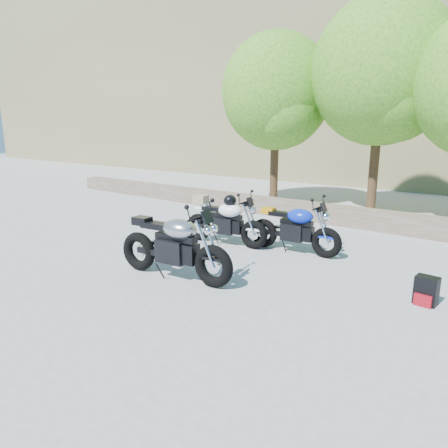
{
  "coord_description": "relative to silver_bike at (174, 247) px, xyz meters",
  "views": [
    {
      "loc": [
        4.85,
        -4.84,
        2.48
      ],
      "look_at": [
        0.2,
        1.0,
        0.75
      ],
      "focal_mm": 32.0,
      "sensor_mm": 36.0,
      "label": 1
    }
  ],
  "objects": [
    {
      "name": "tree_decid_left",
      "position": [
        -2.51,
        7.39,
        3.06
      ],
      "size": [
        3.67,
        3.67,
        5.62
      ],
      "color": "#382314",
      "rests_on": "ground"
    },
    {
      "name": "blue_bike",
      "position": [
        0.86,
        2.65,
        -0.07
      ],
      "size": [
        2.06,
        0.65,
        1.03
      ],
      "rotation": [
        0.0,
        0.0,
        0.07
      ],
      "color": "black",
      "rests_on": "ground"
    },
    {
      "name": "stone_wall",
      "position": [
        -0.12,
        5.76,
        -0.32
      ],
      "size": [
        22.0,
        0.55,
        0.5
      ],
      "primitive_type": "cube",
      "color": "brown",
      "rests_on": "ground"
    },
    {
      "name": "ground",
      "position": [
        -0.12,
        0.26,
        -0.57
      ],
      "size": [
        90.0,
        90.0,
        0.0
      ],
      "primitive_type": "plane",
      "color": "gray",
      "rests_on": "ground"
    },
    {
      "name": "silver_bike",
      "position": [
        0.0,
        0.0,
        0.0
      ],
      "size": [
        2.33,
        0.74,
        1.17
      ],
      "rotation": [
        0.0,
        0.0,
        0.13
      ],
      "color": "black",
      "rests_on": "ground"
    },
    {
      "name": "backpack",
      "position": [
        3.65,
        1.54,
        -0.36
      ],
      "size": [
        0.33,
        0.29,
        0.42
      ],
      "rotation": [
        0.0,
        0.0,
        -0.07
      ],
      "color": "black",
      "rests_on": "ground"
    },
    {
      "name": "tree_decid_mid",
      "position": [
        0.79,
        7.79,
        3.47
      ],
      "size": [
        4.08,
        4.08,
        6.24
      ],
      "color": "#382314",
      "rests_on": "ground"
    },
    {
      "name": "white_bike",
      "position": [
        -0.66,
        2.22,
        -0.01
      ],
      "size": [
        2.06,
        0.65,
        1.14
      ],
      "rotation": [
        0.0,
        0.0,
        0.15
      ],
      "color": "black",
      "rests_on": "ground"
    }
  ]
}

